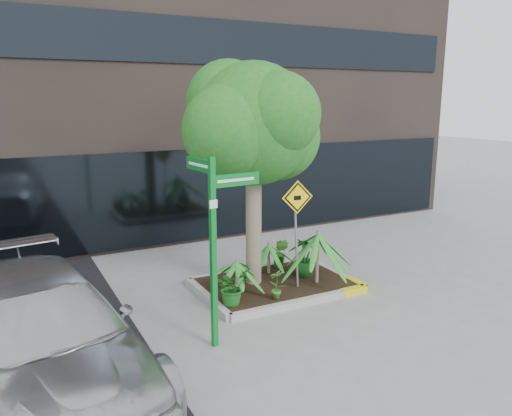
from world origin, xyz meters
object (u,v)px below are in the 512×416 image
tree (253,124)px  cattle_sign (297,215)px  parked_car (42,334)px  street_sign_post (214,231)px

tree → cattle_sign: 2.09m
tree → parked_car: tree is taller
parked_car → cattle_sign: cattle_sign is taller
parked_car → street_sign_post: street_sign_post is taller
tree → cattle_sign: (0.71, -0.62, -1.87)m
cattle_sign → parked_car: bearing=-160.4°
cattle_sign → street_sign_post: bearing=-146.5°
tree → street_sign_post: tree is taller
tree → cattle_sign: tree is taller
street_sign_post → cattle_sign: size_ratio=1.40×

